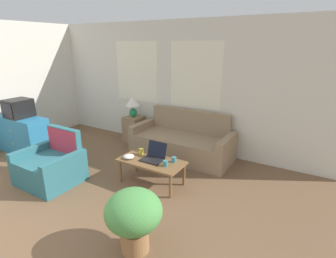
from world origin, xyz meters
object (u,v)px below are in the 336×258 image
at_px(laptop, 154,156).
at_px(cup_navy, 165,163).
at_px(table_lamp, 133,104).
at_px(coffee_table, 151,163).
at_px(armchair, 52,166).
at_px(cup_white, 141,151).
at_px(television, 18,108).
at_px(potted_plant, 134,215).
at_px(cup_yellow, 174,160).
at_px(snack_bowl, 129,157).
at_px(couch, 183,143).

distance_m(laptop, cup_navy, 0.30).
bearing_deg(laptop, table_lamp, 137.61).
height_order(coffee_table, laptop, laptop).
xyz_separation_m(armchair, cup_white, (1.14, 0.88, 0.19)).
bearing_deg(cup_navy, table_lamp, 140.42).
distance_m(armchair, cup_navy, 1.86).
xyz_separation_m(television, coffee_table, (2.93, 0.31, -0.59)).
relative_size(armchair, coffee_table, 0.86).
xyz_separation_m(table_lamp, potted_plant, (2.08, -2.65, -0.43)).
relative_size(table_lamp, cup_yellow, 5.54).
distance_m(television, table_lamp, 2.26).
relative_size(cup_navy, cup_white, 0.88).
relative_size(armchair, television, 1.99).
xyz_separation_m(table_lamp, cup_white, (1.14, -1.25, -0.43)).
distance_m(coffee_table, potted_plant, 1.44).
xyz_separation_m(armchair, snack_bowl, (1.07, 0.64, 0.17)).
xyz_separation_m(television, cup_yellow, (3.26, 0.45, -0.50)).
distance_m(television, snack_bowl, 2.63).
bearing_deg(snack_bowl, laptop, 25.86).
xyz_separation_m(table_lamp, laptop, (1.43, -1.31, -0.42)).
relative_size(snack_bowl, potted_plant, 0.24).
bearing_deg(cup_yellow, laptop, -166.44).
xyz_separation_m(television, potted_plant, (3.59, -0.97, -0.50)).
bearing_deg(table_lamp, snack_bowl, -54.32).
bearing_deg(coffee_table, cup_navy, -9.22).
bearing_deg(television, cup_navy, 4.70).
distance_m(couch, cup_yellow, 1.18).
relative_size(coffee_table, snack_bowl, 5.95).
xyz_separation_m(couch, cup_white, (-0.20, -1.11, 0.18)).
relative_size(armchair, table_lamp, 1.99).
bearing_deg(table_lamp, cup_navy, -39.58).
bearing_deg(snack_bowl, television, -175.65).
bearing_deg(cup_white, cup_yellow, 1.70).
height_order(laptop, cup_white, laptop).
bearing_deg(cup_white, couch, 79.60).
bearing_deg(cup_yellow, cup_white, -178.30).
relative_size(table_lamp, laptop, 1.33).
distance_m(television, laptop, 3.00).
relative_size(cup_navy, snack_bowl, 0.48).
xyz_separation_m(couch, armchair, (-1.34, -1.99, -0.01)).
height_order(couch, cup_white, couch).
bearing_deg(table_lamp, couch, -6.05).
relative_size(laptop, potted_plant, 0.47).
relative_size(coffee_table, cup_navy, 12.43).
bearing_deg(armchair, television, 163.41).
relative_size(couch, cup_white, 20.74).
bearing_deg(armchair, cup_white, 37.76).
height_order(television, cup_yellow, television).
bearing_deg(cup_yellow, potted_plant, -77.09).
bearing_deg(television, potted_plant, -15.16).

